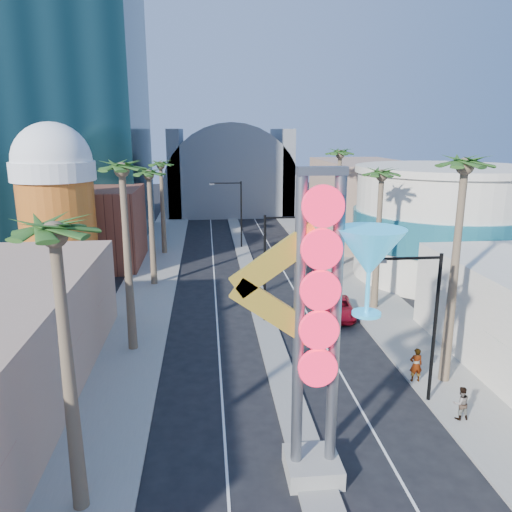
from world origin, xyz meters
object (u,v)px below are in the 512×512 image
Objects in this scene: pedestrian_a at (416,365)px; neon_sign at (339,307)px; red_pickup at (338,307)px; pedestrian_b at (461,403)px.

neon_sign is at bearing 49.81° from pedestrian_a.
neon_sign reaches higher than red_pickup.
red_pickup is at bearing 74.61° from neon_sign.
red_pickup is (4.87, 17.68, -6.62)m from neon_sign.
red_pickup is 14.68m from pedestrian_b.
pedestrian_b is at bearing -74.97° from red_pickup.
red_pickup is at bearing -78.79° from pedestrian_a.
neon_sign reaches higher than pedestrian_a.
neon_sign is 10.04m from pedestrian_b.
neon_sign is 19.49m from red_pickup.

